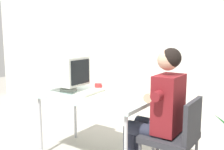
{
  "coord_description": "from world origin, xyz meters",
  "views": [
    {
      "loc": [
        1.78,
        -2.3,
        1.45
      ],
      "look_at": [
        0.23,
        0.0,
        1.0
      ],
      "focal_mm": 42.23,
      "sensor_mm": 36.0,
      "label": 1
    }
  ],
  "objects_px": {
    "desk": "(95,100)",
    "office_chair": "(176,134)",
    "keyboard": "(90,92)",
    "person_seated": "(159,108)",
    "crt_monitor": "(68,71)",
    "desk_mug": "(98,87)"
  },
  "relations": [
    {
      "from": "desk",
      "to": "desk_mug",
      "type": "distance_m",
      "value": 0.29
    },
    {
      "from": "desk",
      "to": "keyboard",
      "type": "height_order",
      "value": "keyboard"
    },
    {
      "from": "keyboard",
      "to": "office_chair",
      "type": "height_order",
      "value": "office_chair"
    },
    {
      "from": "keyboard",
      "to": "desk",
      "type": "bearing_deg",
      "value": -15.38
    },
    {
      "from": "keyboard",
      "to": "person_seated",
      "type": "xyz_separation_m",
      "value": [
        0.86,
        0.0,
        -0.05
      ]
    },
    {
      "from": "keyboard",
      "to": "desk_mug",
      "type": "relative_size",
      "value": 4.4
    },
    {
      "from": "person_seated",
      "to": "keyboard",
      "type": "bearing_deg",
      "value": -179.94
    },
    {
      "from": "keyboard",
      "to": "office_chair",
      "type": "bearing_deg",
      "value": 0.05
    },
    {
      "from": "keyboard",
      "to": "office_chair",
      "type": "xyz_separation_m",
      "value": [
        1.04,
        0.0,
        -0.28
      ]
    },
    {
      "from": "crt_monitor",
      "to": "desk_mug",
      "type": "height_order",
      "value": "crt_monitor"
    },
    {
      "from": "desk",
      "to": "keyboard",
      "type": "relative_size",
      "value": 3.02
    },
    {
      "from": "desk",
      "to": "desk_mug",
      "type": "relative_size",
      "value": 13.3
    },
    {
      "from": "desk",
      "to": "office_chair",
      "type": "xyz_separation_m",
      "value": [
        0.95,
        0.03,
        -0.21
      ]
    },
    {
      "from": "desk",
      "to": "office_chair",
      "type": "distance_m",
      "value": 0.97
    },
    {
      "from": "office_chair",
      "to": "desk_mug",
      "type": "bearing_deg",
      "value": 168.88
    },
    {
      "from": "keyboard",
      "to": "desk_mug",
      "type": "bearing_deg",
      "value": 101.13
    },
    {
      "from": "desk",
      "to": "office_chair",
      "type": "height_order",
      "value": "office_chair"
    },
    {
      "from": "crt_monitor",
      "to": "desk_mug",
      "type": "xyz_separation_m",
      "value": [
        0.28,
        0.23,
        -0.2
      ]
    },
    {
      "from": "keyboard",
      "to": "person_seated",
      "type": "relative_size",
      "value": 0.33
    },
    {
      "from": "keyboard",
      "to": "desk_mug",
      "type": "distance_m",
      "value": 0.22
    },
    {
      "from": "office_chair",
      "to": "keyboard",
      "type": "bearing_deg",
      "value": -179.95
    },
    {
      "from": "desk",
      "to": "office_chair",
      "type": "bearing_deg",
      "value": 1.69
    }
  ]
}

